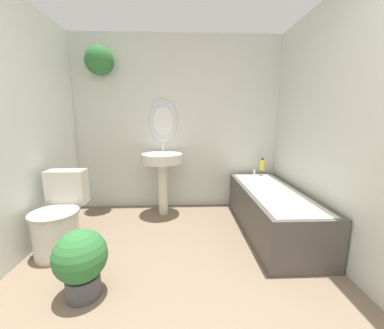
{
  "coord_description": "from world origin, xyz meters",
  "views": [
    {
      "loc": [
        0.06,
        -0.5,
        1.29
      ],
      "look_at": [
        0.16,
        1.78,
        0.84
      ],
      "focal_mm": 22.0,
      "sensor_mm": 36.0,
      "label": 1
    }
  ],
  "objects_px": {
    "pedestal_sink": "(162,166)",
    "potted_plant": "(81,260)",
    "shampoo_bottle": "(262,165)",
    "bathtub": "(272,210)",
    "toilet": "(59,220)"
  },
  "relations": [
    {
      "from": "pedestal_sink",
      "to": "potted_plant",
      "type": "relative_size",
      "value": 1.82
    },
    {
      "from": "toilet",
      "to": "pedestal_sink",
      "type": "relative_size",
      "value": 0.82
    },
    {
      "from": "pedestal_sink",
      "to": "potted_plant",
      "type": "bearing_deg",
      "value": -107.3
    },
    {
      "from": "toilet",
      "to": "bathtub",
      "type": "height_order",
      "value": "toilet"
    },
    {
      "from": "toilet",
      "to": "shampoo_bottle",
      "type": "distance_m",
      "value": 2.57
    },
    {
      "from": "bathtub",
      "to": "toilet",
      "type": "bearing_deg",
      "value": -172.05
    },
    {
      "from": "shampoo_bottle",
      "to": "potted_plant",
      "type": "distance_m",
      "value": 2.52
    },
    {
      "from": "pedestal_sink",
      "to": "potted_plant",
      "type": "xyz_separation_m",
      "value": [
        -0.47,
        -1.51,
        -0.39
      ]
    },
    {
      "from": "toilet",
      "to": "pedestal_sink",
      "type": "bearing_deg",
      "value": 42.72
    },
    {
      "from": "bathtub",
      "to": "potted_plant",
      "type": "height_order",
      "value": "bathtub"
    },
    {
      "from": "pedestal_sink",
      "to": "shampoo_bottle",
      "type": "xyz_separation_m",
      "value": [
        1.39,
        0.15,
        -0.03
      ]
    },
    {
      "from": "bathtub",
      "to": "potted_plant",
      "type": "xyz_separation_m",
      "value": [
        -1.76,
        -0.95,
        0.03
      ]
    },
    {
      "from": "toilet",
      "to": "potted_plant",
      "type": "xyz_separation_m",
      "value": [
        0.47,
        -0.64,
        -0.03
      ]
    },
    {
      "from": "pedestal_sink",
      "to": "toilet",
      "type": "bearing_deg",
      "value": -137.28
    },
    {
      "from": "pedestal_sink",
      "to": "potted_plant",
      "type": "distance_m",
      "value": 1.63
    }
  ]
}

